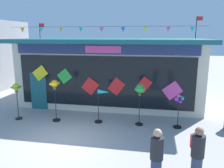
# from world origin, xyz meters

# --- Properties ---
(ground_plane) EXTENTS (80.00, 80.00, 0.00)m
(ground_plane) POSITION_xyz_m (0.00, 0.00, 0.00)
(ground_plane) COLOR #9E9B99
(kite_shop_building) EXTENTS (10.37, 6.40, 4.98)m
(kite_shop_building) POSITION_xyz_m (0.81, 6.21, 1.91)
(kite_shop_building) COLOR beige
(kite_shop_building) RESTS_ON ground_plane
(wind_spinner_far_left) EXTENTS (0.34, 0.34, 1.75)m
(wind_spinner_far_left) POSITION_xyz_m (-3.01, 1.92, 1.38)
(wind_spinner_far_left) COLOR black
(wind_spinner_far_left) RESTS_ON ground_plane
(wind_spinner_left) EXTENTS (0.37, 0.37, 1.97)m
(wind_spinner_left) POSITION_xyz_m (-1.13, 2.03, 1.53)
(wind_spinner_left) COLOR black
(wind_spinner_left) RESTS_ON ground_plane
(wind_spinner_center_left) EXTENTS (0.70, 0.36, 1.56)m
(wind_spinner_center_left) POSITION_xyz_m (1.04, 2.21, 1.07)
(wind_spinner_center_left) COLOR black
(wind_spinner_center_left) RESTS_ON ground_plane
(wind_spinner_center_right) EXTENTS (0.40, 0.40, 1.87)m
(wind_spinner_center_right) POSITION_xyz_m (2.74, 2.24, 1.53)
(wind_spinner_center_right) COLOR black
(wind_spinner_center_right) RESTS_ON ground_plane
(wind_spinner_right) EXTENTS (0.41, 0.36, 1.53)m
(wind_spinner_right) POSITION_xyz_m (4.41, 2.20, 0.98)
(wind_spinner_right) COLOR black
(wind_spinner_right) RESTS_ON ground_plane
(person_near_camera) EXTENTS (0.34, 0.34, 1.68)m
(person_near_camera) POSITION_xyz_m (3.45, -2.04, 0.86)
(person_near_camera) COLOR #333D56
(person_near_camera) RESTS_ON ground_plane
(person_mid_plaza) EXTENTS (0.34, 0.46, 1.68)m
(person_mid_plaza) POSITION_xyz_m (4.49, -1.72, 0.89)
(person_mid_plaza) COLOR #333D56
(person_mid_plaza) RESTS_ON ground_plane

